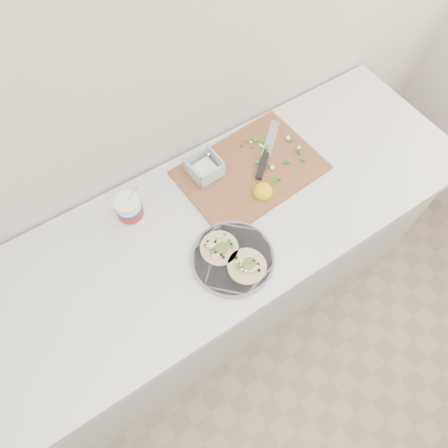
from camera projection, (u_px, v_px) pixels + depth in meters
counter at (171, 296)px, 1.74m from camera, size 2.44×0.66×0.90m
taco_plate at (233, 257)px, 1.32m from camera, size 0.28×0.28×0.04m
tub at (130, 207)px, 1.35m from camera, size 0.09×0.09×0.21m
cutboard at (246, 167)px, 1.49m from camera, size 0.54×0.39×0.08m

